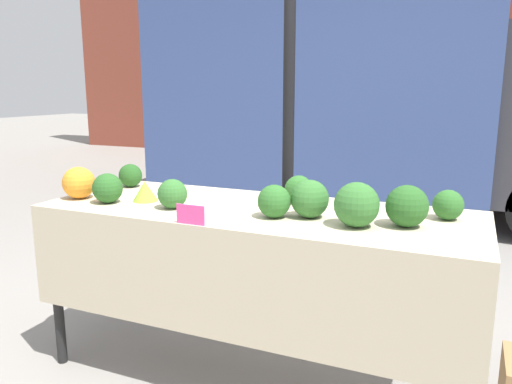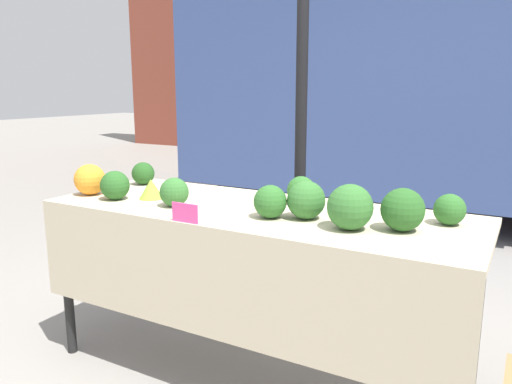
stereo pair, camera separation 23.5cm
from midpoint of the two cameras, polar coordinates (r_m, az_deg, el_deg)
The scene contains 17 objects.
ground_plane at distance 2.70m, azimuth -2.65°, elevation -19.83°, with size 40.00×40.00×0.00m, color gray.
building_facade at distance 10.36m, azimuth 18.54°, elevation 19.55°, with size 16.00×0.60×5.83m.
tent_pole at distance 3.03m, azimuth 1.51°, elevation 7.98°, with size 0.07×0.07×2.42m.
parked_truck at distance 6.10m, azimuth 10.90°, elevation 11.49°, with size 4.91×2.29×2.65m.
market_table at distance 2.34m, azimuth -3.52°, elevation -4.92°, with size 2.07×0.76×0.85m.
orange_cauliflower at distance 2.76m, azimuth -21.93°, elevation 0.96°, with size 0.16×0.16×0.16m.
romanesco_head at distance 2.60m, azimuth -15.12°, elevation 0.06°, with size 0.13×0.13×0.10m.
broccoli_head_0 at distance 2.05m, azimuth 8.25°, elevation -1.49°, with size 0.19×0.19×0.19m.
broccoli_head_1 at distance 2.99m, azimuth -16.37°, elevation 1.80°, with size 0.13×0.13×0.13m.
broccoli_head_2 at distance 2.40m, azimuth -12.31°, elevation -0.25°, with size 0.14×0.14×0.14m.
broccoli_head_3 at distance 2.18m, azimuth -0.99°, elevation -1.11°, with size 0.15×0.15×0.15m.
broccoli_head_4 at distance 2.09m, azimuth 13.85°, elevation -1.62°, with size 0.17×0.17×0.17m.
broccoli_head_5 at distance 2.18m, azimuth 3.12°, elevation -0.83°, with size 0.17×0.17×0.17m.
broccoli_head_6 at distance 2.60m, azimuth -19.12°, elevation 0.39°, with size 0.15×0.15×0.15m.
broccoli_head_7 at distance 2.26m, azimuth 18.38°, elevation -1.44°, with size 0.13×0.13×0.13m.
broccoli_head_8 at distance 2.46m, azimuth 2.18°, elevation 0.27°, with size 0.14×0.14×0.14m.
price_sign at distance 2.12m, azimuth -10.67°, elevation -2.60°, with size 0.13×0.01×0.08m.
Camera 1 is at (0.91, -2.11, 1.41)m, focal length 35.00 mm.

